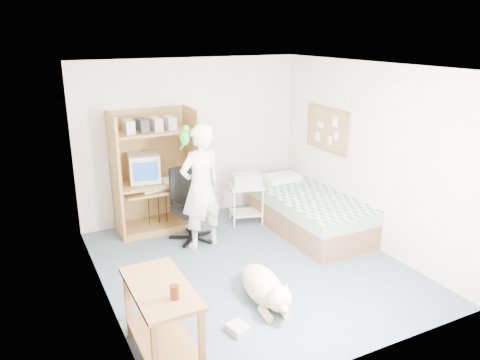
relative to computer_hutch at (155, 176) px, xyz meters
The scene contains 21 objects.
floor 2.05m from the computer_hutch, 68.06° to the right, with size 4.00×4.00×0.00m, color #4A5564.
wall_back 0.86m from the computer_hutch, 20.54° to the left, with size 3.60×0.02×2.50m, color silver.
wall_right 3.07m from the computer_hutch, 34.80° to the right, with size 0.02×4.00×2.50m, color silver.
wall_left 2.10m from the computer_hutch, 122.33° to the right, with size 0.02×4.00×2.50m, color silver.
ceiling 2.52m from the computer_hutch, 68.06° to the right, with size 3.60×4.00×0.02m, color white.
computer_hutch is the anchor object (origin of this frame).
bed 2.35m from the computer_hutch, 29.29° to the right, with size 1.02×2.02×0.66m.
side_desk 3.08m from the computer_hutch, 106.14° to the right, with size 0.50×1.00×0.75m.
corkboard 2.69m from the computer_hutch, 18.72° to the right, with size 0.04×0.94×0.66m.
office_chair 0.81m from the computer_hutch, 62.96° to the right, with size 0.59×0.59×1.04m.
person 0.98m from the computer_hutch, 67.89° to the right, with size 0.63×0.41×1.73m, color white.
parrot 1.18m from the computer_hutch, 79.27° to the right, with size 0.13×0.22×0.35m.
dog 2.67m from the computer_hutch, 80.40° to the right, with size 0.47×1.18×0.44m.
printer_cart 1.44m from the computer_hutch, 17.55° to the right, with size 0.59×0.52×0.61m.
printer 1.38m from the computer_hutch, 17.55° to the right, with size 0.42×0.32×0.18m, color #B9B9B4.
crt_monitor 0.22m from the computer_hutch, behind, with size 0.50×0.51×0.41m.
keyboard 0.22m from the computer_hutch, 100.84° to the right, with size 0.45×0.16×0.03m, color beige.
pencil_cup 0.38m from the computer_hutch, 13.31° to the right, with size 0.08×0.08×0.12m, color yellow.
drink_glass 3.28m from the computer_hutch, 104.11° to the right, with size 0.08×0.08×0.12m, color #431B0A.
floor_box_a 3.28m from the computer_hutch, 103.67° to the right, with size 0.25×0.20×0.10m, color silver.
floor_box_b 3.01m from the computer_hutch, 91.39° to the right, with size 0.18×0.22×0.08m, color #B4B4AF.
Camera 1 is at (-2.55, -4.74, 2.89)m, focal length 35.00 mm.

